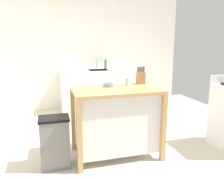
# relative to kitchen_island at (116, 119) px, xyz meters

# --- Properties ---
(ground_plane) EXTENTS (6.07, 6.07, 0.00)m
(ground_plane) POSITION_rel_kitchen_island_xyz_m (-0.12, 0.00, -0.51)
(ground_plane) COLOR beige
(ground_plane) RESTS_ON ground
(wall_back) EXTENTS (4.82, 0.10, 2.60)m
(wall_back) POSITION_rel_kitchen_island_xyz_m (-0.12, 2.54, 0.79)
(wall_back) COLOR silver
(wall_back) RESTS_ON ground
(kitchen_island) EXTENTS (1.12, 0.68, 0.92)m
(kitchen_island) POSITION_rel_kitchen_island_xyz_m (0.00, 0.00, 0.00)
(kitchen_island) COLOR tan
(kitchen_island) RESTS_ON ground
(knife_block) EXTENTS (0.11, 0.09, 0.25)m
(knife_block) POSITION_rel_kitchen_island_xyz_m (0.44, 0.24, 0.50)
(knife_block) COLOR #9E7042
(knife_block) RESTS_ON kitchen_island
(bowl_ceramic_wide) EXTENTS (0.14, 0.14, 0.05)m
(bowl_ceramic_wide) POSITION_rel_kitchen_island_xyz_m (-0.06, 0.16, 0.43)
(bowl_ceramic_wide) COLOR gray
(bowl_ceramic_wide) RESTS_ON kitchen_island
(drinking_cup) EXTENTS (0.07, 0.07, 0.11)m
(drinking_cup) POSITION_rel_kitchen_island_xyz_m (0.21, 0.14, 0.46)
(drinking_cup) COLOR silver
(drinking_cup) RESTS_ON kitchen_island
(trash_bin) EXTENTS (0.36, 0.28, 0.63)m
(trash_bin) POSITION_rel_kitchen_island_xyz_m (-0.80, -0.08, -0.19)
(trash_bin) COLOR slate
(trash_bin) RESTS_ON ground
(sink_counter) EXTENTS (1.65, 0.60, 0.91)m
(sink_counter) POSITION_rel_kitchen_island_xyz_m (0.25, 2.19, -0.05)
(sink_counter) COLOR silver
(sink_counter) RESTS_ON ground
(sink_faucet) EXTENTS (0.02, 0.02, 0.22)m
(sink_faucet) POSITION_rel_kitchen_island_xyz_m (0.25, 2.33, 0.51)
(sink_faucet) COLOR #B7BCC1
(sink_faucet) RESTS_ON sink_counter
(bottle_dish_soap) EXTENTS (0.06, 0.06, 0.22)m
(bottle_dish_soap) POSITION_rel_kitchen_island_xyz_m (0.45, 2.30, 0.50)
(bottle_dish_soap) COLOR green
(bottle_dish_soap) RESTS_ON sink_counter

